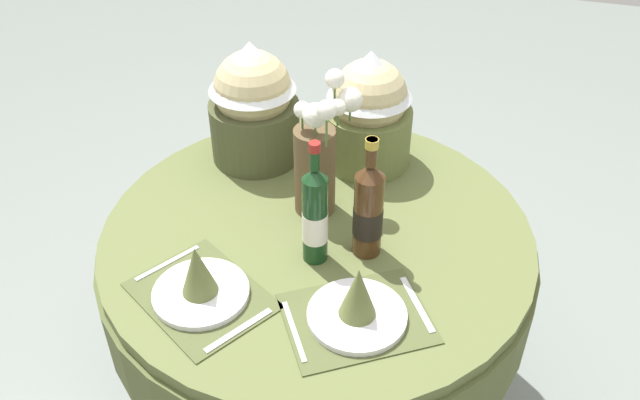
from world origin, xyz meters
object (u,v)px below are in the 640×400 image
object	(u,v)px
place_setting_left	(199,283)
gift_tub_back_centre	(369,106)
wine_bottle_centre	(368,210)
wine_bottle_left	(315,216)
flower_vase	(318,156)
dining_table	(317,269)
gift_tub_back_left	(253,99)
place_setting_right	(357,305)

from	to	relation	value
place_setting_left	gift_tub_back_centre	world-z (taller)	gift_tub_back_centre
wine_bottle_centre	gift_tub_back_centre	distance (m)	0.43
place_setting_left	wine_bottle_left	bearing A→B (deg)	43.35
flower_vase	wine_bottle_left	distance (m)	0.22
flower_vase	gift_tub_back_centre	bearing A→B (deg)	74.36
dining_table	gift_tub_back_left	distance (m)	0.55
place_setting_left	wine_bottle_centre	world-z (taller)	wine_bottle_centre
dining_table	place_setting_right	world-z (taller)	place_setting_right
flower_vase	gift_tub_back_left	bearing A→B (deg)	142.44
gift_tub_back_centre	wine_bottle_centre	bearing A→B (deg)	-76.81
place_setting_left	gift_tub_back_left	distance (m)	0.65
dining_table	place_setting_right	xyz separation A→B (m)	(0.19, -0.29, 0.20)
dining_table	flower_vase	size ratio (longest dim) A/B	3.00
wine_bottle_left	wine_bottle_centre	size ratio (longest dim) A/B	1.02
wine_bottle_left	gift_tub_back_left	distance (m)	0.52
place_setting_left	wine_bottle_centre	size ratio (longest dim) A/B	1.21
place_setting_right	wine_bottle_left	size ratio (longest dim) A/B	1.19
wine_bottle_left	wine_bottle_centre	bearing A→B (deg)	27.60
place_setting_left	wine_bottle_left	distance (m)	0.33
gift_tub_back_left	gift_tub_back_centre	world-z (taller)	gift_tub_back_left
dining_table	gift_tub_back_left	size ratio (longest dim) A/B	3.12
place_setting_right	gift_tub_back_left	bearing A→B (deg)	128.84
dining_table	gift_tub_back_centre	xyz separation A→B (m)	(0.05, 0.37, 0.35)
flower_vase	dining_table	bearing A→B (deg)	-75.93
place_setting_left	wine_bottle_left	size ratio (longest dim) A/B	1.18
gift_tub_back_centre	wine_bottle_left	bearing A→B (deg)	-93.00
wine_bottle_centre	gift_tub_back_left	xyz separation A→B (m)	(-0.44, 0.35, 0.07)
wine_bottle_left	gift_tub_back_left	size ratio (longest dim) A/B	0.92
place_setting_left	wine_bottle_left	world-z (taller)	wine_bottle_left
dining_table	gift_tub_back_left	world-z (taller)	gift_tub_back_left
flower_vase	gift_tub_back_centre	xyz separation A→B (m)	(0.08, 0.28, 0.02)
flower_vase	wine_bottle_centre	size ratio (longest dim) A/B	1.16
gift_tub_back_left	dining_table	bearing A→B (deg)	-45.90
flower_vase	place_setting_right	bearing A→B (deg)	-61.49
place_setting_left	gift_tub_back_left	xyz separation A→B (m)	(-0.09, 0.63, 0.16)
place_setting_left	gift_tub_back_left	bearing A→B (deg)	98.00
place_setting_right	flower_vase	world-z (taller)	flower_vase
place_setting_left	flower_vase	world-z (taller)	flower_vase
dining_table	wine_bottle_left	bearing A→B (deg)	-75.76
place_setting_right	flower_vase	bearing A→B (deg)	118.51
place_setting_left	gift_tub_back_centre	distance (m)	0.76
place_setting_right	gift_tub_back_left	xyz separation A→B (m)	(-0.48, 0.59, 0.16)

